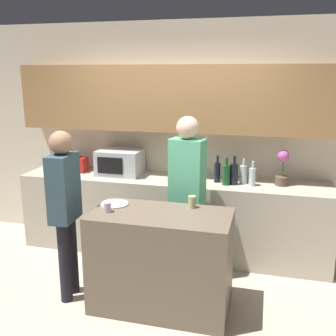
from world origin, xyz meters
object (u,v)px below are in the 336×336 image
object	(u,v)px
cup_0	(107,207)
microwave	(120,162)
bottle_4	(252,176)
person_center	(65,202)
toaster	(76,164)
bottle_2	(234,174)
cup_1	(192,202)
bottle_3	(243,174)
person_left	(187,185)
potted_plant	(283,168)
bottle_0	(217,172)
bottle_1	(226,174)
plate_on_island	(114,204)

from	to	relation	value
cup_0	microwave	bearing A→B (deg)	106.35
bottle_4	person_center	xyz separation A→B (m)	(-1.63, -1.15, -0.06)
cup_0	person_center	bearing A→B (deg)	175.98
bottle_4	cup_0	size ratio (longest dim) A/B	3.05
toaster	cup_0	xyz separation A→B (m)	(0.95, -1.27, -0.04)
toaster	bottle_2	world-z (taller)	bottle_2
microwave	cup_1	world-z (taller)	microwave
microwave	bottle_3	xyz separation A→B (m)	(1.47, -0.03, -0.04)
person_left	person_center	world-z (taller)	person_left
potted_plant	bottle_4	world-z (taller)	potted_plant
bottle_2	person_left	world-z (taller)	person_left
toaster	potted_plant	xyz separation A→B (m)	(2.46, -0.00, 0.11)
potted_plant	person_left	world-z (taller)	person_left
bottle_0	potted_plant	bearing A→B (deg)	3.80
potted_plant	person_center	xyz separation A→B (m)	(-1.94, -1.24, -0.15)
bottle_1	person_center	world-z (taller)	person_center
bottle_3	person_center	bearing A→B (deg)	-141.57
bottle_0	plate_on_island	world-z (taller)	bottle_0
person_left	bottle_4	bearing A→B (deg)	-129.51
person_center	bottle_2	bearing A→B (deg)	124.86
bottle_4	microwave	bearing A→B (deg)	176.54
bottle_3	person_left	size ratio (longest dim) A/B	0.16
potted_plant	microwave	bearing A→B (deg)	-179.95
bottle_1	bottle_2	xyz separation A→B (m)	(0.08, 0.03, 0.00)
bottle_2	plate_on_island	bearing A→B (deg)	-136.16
potted_plant	cup_0	distance (m)	1.98
microwave	bottle_0	xyz separation A→B (m)	(1.18, -0.05, -0.03)
bottle_3	potted_plant	bearing A→B (deg)	3.76
microwave	bottle_2	distance (m)	1.38
bottle_4	person_center	size ratio (longest dim) A/B	0.17
bottle_3	cup_1	bearing A→B (deg)	-112.68
bottle_0	person_center	distance (m)	1.73
bottle_0	bottle_3	xyz separation A→B (m)	(0.29, 0.02, -0.01)
bottle_3	cup_0	world-z (taller)	bottle_3
toaster	bottle_2	size ratio (longest dim) A/B	0.82
plate_on_island	bottle_1	bearing A→B (deg)	45.29
bottle_2	bottle_1	bearing A→B (deg)	-158.09
microwave	plate_on_island	bearing A→B (deg)	-71.57
bottle_2	person_center	bearing A→B (deg)	-141.43
microwave	bottle_2	xyz separation A→B (m)	(1.37, -0.10, -0.03)
cup_0	bottle_2	bearing A→B (deg)	49.58
potted_plant	bottle_2	world-z (taller)	potted_plant
bottle_3	bottle_1	bearing A→B (deg)	-149.95
microwave	person_left	xyz separation A→B (m)	(0.95, -0.60, -0.04)
bottle_4	person_left	world-z (taller)	person_left
microwave	bottle_1	bearing A→B (deg)	-5.70
bottle_3	cup_1	xyz separation A→B (m)	(-0.39, -0.94, -0.05)
bottle_3	bottle_4	distance (m)	0.12
cup_0	toaster	bearing A→B (deg)	126.86
cup_1	person_center	distance (m)	1.17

